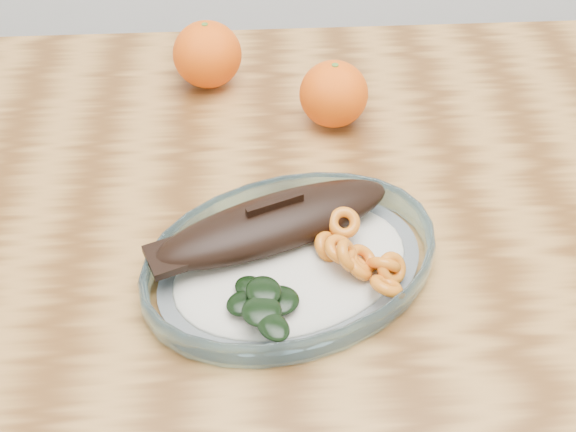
{
  "coord_description": "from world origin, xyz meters",
  "views": [
    {
      "loc": [
        -0.13,
        -0.57,
        1.28
      ],
      "look_at": [
        -0.09,
        -0.03,
        0.77
      ],
      "focal_mm": 45.0,
      "sensor_mm": 36.0,
      "label": 1
    }
  ],
  "objects_px": {
    "plated_meal": "(291,258)",
    "orange_right": "(334,94)",
    "dining_table": "(366,269)",
    "orange_left": "(207,54)"
  },
  "relations": [
    {
      "from": "plated_meal",
      "to": "orange_right",
      "type": "xyz_separation_m",
      "value": [
        0.07,
        0.25,
        0.02
      ]
    },
    {
      "from": "dining_table",
      "to": "orange_right",
      "type": "distance_m",
      "value": 0.22
    },
    {
      "from": "orange_left",
      "to": "orange_right",
      "type": "height_order",
      "value": "orange_left"
    },
    {
      "from": "orange_left",
      "to": "dining_table",
      "type": "bearing_deg",
      "value": -54.48
    },
    {
      "from": "orange_left",
      "to": "orange_right",
      "type": "xyz_separation_m",
      "value": [
        0.16,
        -0.1,
        -0.0
      ]
    },
    {
      "from": "dining_table",
      "to": "orange_right",
      "type": "height_order",
      "value": "orange_right"
    },
    {
      "from": "dining_table",
      "to": "orange_left",
      "type": "bearing_deg",
      "value": 125.52
    },
    {
      "from": "dining_table",
      "to": "plated_meal",
      "type": "bearing_deg",
      "value": -137.9
    },
    {
      "from": "plated_meal",
      "to": "orange_right",
      "type": "bearing_deg",
      "value": 52.22
    },
    {
      "from": "plated_meal",
      "to": "orange_left",
      "type": "distance_m",
      "value": 0.36
    }
  ]
}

